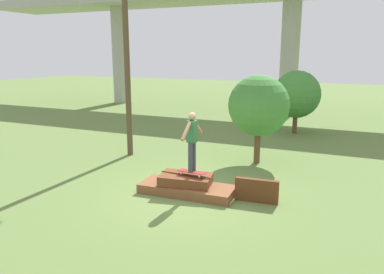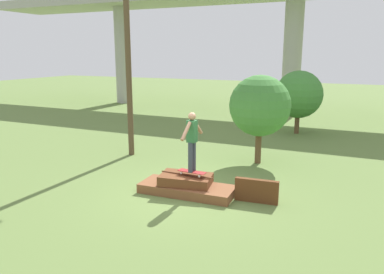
{
  "view_description": "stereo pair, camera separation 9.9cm",
  "coord_description": "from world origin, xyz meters",
  "px_view_note": "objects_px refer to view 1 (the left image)",
  "views": [
    {
      "loc": [
        3.85,
        -8.44,
        3.62
      ],
      "look_at": [
        0.14,
        0.01,
        1.54
      ],
      "focal_mm": 35.0,
      "sensor_mm": 36.0,
      "label": 1
    },
    {
      "loc": [
        3.94,
        -8.4,
        3.62
      ],
      "look_at": [
        0.14,
        0.01,
        1.54
      ],
      "focal_mm": 35.0,
      "sensor_mm": 36.0,
      "label": 2
    }
  ],
  "objects_px": {
    "tree_behind_right": "(297,94)",
    "skateboard": "(192,172)",
    "utility_pole": "(127,54)",
    "tree_behind_left": "(259,106)",
    "skater": "(192,138)"
  },
  "relations": [
    {
      "from": "skater",
      "to": "utility_pole",
      "type": "relative_size",
      "value": 0.22
    },
    {
      "from": "tree_behind_right",
      "to": "utility_pole",
      "type": "bearing_deg",
      "value": -128.07
    },
    {
      "from": "tree_behind_left",
      "to": "utility_pole",
      "type": "bearing_deg",
      "value": -169.21
    },
    {
      "from": "skater",
      "to": "tree_behind_left",
      "type": "distance_m",
      "value": 3.64
    },
    {
      "from": "skateboard",
      "to": "skater",
      "type": "xyz_separation_m",
      "value": [
        -0.0,
        0.0,
        0.89
      ]
    },
    {
      "from": "utility_pole",
      "to": "tree_behind_right",
      "type": "relative_size",
      "value": 2.42
    },
    {
      "from": "utility_pole",
      "to": "tree_behind_right",
      "type": "xyz_separation_m",
      "value": [
        4.87,
        6.22,
        -1.8
      ]
    },
    {
      "from": "skater",
      "to": "utility_pole",
      "type": "height_order",
      "value": "utility_pole"
    },
    {
      "from": "skateboard",
      "to": "tree_behind_right",
      "type": "relative_size",
      "value": 0.27
    },
    {
      "from": "skater",
      "to": "tree_behind_right",
      "type": "bearing_deg",
      "value": 81.97
    },
    {
      "from": "skater",
      "to": "skateboard",
      "type": "bearing_deg",
      "value": -2.39
    },
    {
      "from": "tree_behind_right",
      "to": "skateboard",
      "type": "bearing_deg",
      "value": -98.03
    },
    {
      "from": "tree_behind_left",
      "to": "skateboard",
      "type": "bearing_deg",
      "value": -103.37
    },
    {
      "from": "skateboard",
      "to": "tree_behind_right",
      "type": "xyz_separation_m",
      "value": [
        1.25,
        8.89,
        1.17
      ]
    },
    {
      "from": "skateboard",
      "to": "skater",
      "type": "bearing_deg",
      "value": 177.61
    }
  ]
}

